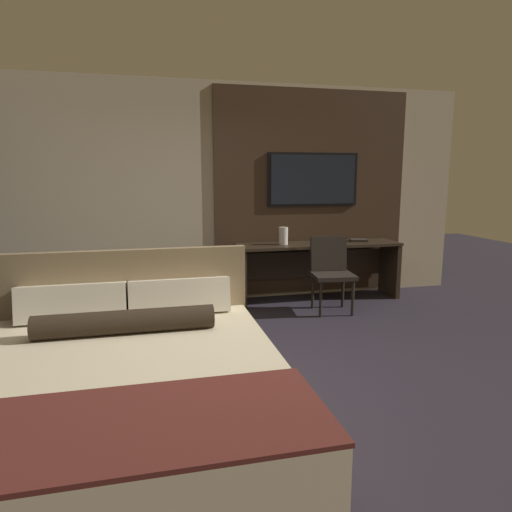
{
  "coord_description": "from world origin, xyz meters",
  "views": [
    {
      "loc": [
        -0.69,
        -3.29,
        1.63
      ],
      "look_at": [
        0.32,
        0.89,
        0.87
      ],
      "focal_mm": 32.0,
      "sensor_mm": 36.0,
      "label": 1
    }
  ],
  "objects_px": {
    "desk_chair": "(331,267)",
    "book": "(358,240)",
    "bed": "(125,392)",
    "desk": "(317,260)",
    "tv": "(313,180)",
    "vase_tall": "(283,236)"
  },
  "relations": [
    {
      "from": "bed",
      "to": "vase_tall",
      "type": "bearing_deg",
      "value": 56.15
    },
    {
      "from": "desk_chair",
      "to": "book",
      "type": "distance_m",
      "value": 0.84
    },
    {
      "from": "bed",
      "to": "book",
      "type": "distance_m",
      "value": 4.1
    },
    {
      "from": "desk",
      "to": "desk_chair",
      "type": "height_order",
      "value": "desk_chair"
    },
    {
      "from": "bed",
      "to": "book",
      "type": "relative_size",
      "value": 9.01
    },
    {
      "from": "book",
      "to": "bed",
      "type": "bearing_deg",
      "value": -136.17
    },
    {
      "from": "tv",
      "to": "book",
      "type": "xyz_separation_m",
      "value": [
        0.58,
        -0.22,
        -0.81
      ]
    },
    {
      "from": "bed",
      "to": "tv",
      "type": "distance_m",
      "value": 4.06
    },
    {
      "from": "vase_tall",
      "to": "desk_chair",
      "type": "bearing_deg",
      "value": -47.42
    },
    {
      "from": "desk",
      "to": "tv",
      "type": "relative_size",
      "value": 1.73
    },
    {
      "from": "vase_tall",
      "to": "book",
      "type": "distance_m",
      "value": 1.07
    },
    {
      "from": "vase_tall",
      "to": "desk",
      "type": "bearing_deg",
      "value": 4.69
    },
    {
      "from": "desk_chair",
      "to": "vase_tall",
      "type": "xyz_separation_m",
      "value": [
        -0.45,
        0.49,
        0.33
      ]
    },
    {
      "from": "desk",
      "to": "tv",
      "type": "xyz_separation_m",
      "value": [
        -0.0,
        0.22,
        1.05
      ]
    },
    {
      "from": "bed",
      "to": "book",
      "type": "bearing_deg",
      "value": 43.83
    },
    {
      "from": "desk_chair",
      "to": "book",
      "type": "height_order",
      "value": "desk_chair"
    },
    {
      "from": "tv",
      "to": "vase_tall",
      "type": "height_order",
      "value": "tv"
    },
    {
      "from": "desk_chair",
      "to": "book",
      "type": "xyz_separation_m",
      "value": [
        0.61,
        0.53,
        0.24
      ]
    },
    {
      "from": "desk_chair",
      "to": "vase_tall",
      "type": "bearing_deg",
      "value": 138.53
    },
    {
      "from": "desk",
      "to": "desk_chair",
      "type": "relative_size",
      "value": 2.4
    },
    {
      "from": "bed",
      "to": "desk",
      "type": "xyz_separation_m",
      "value": [
        2.36,
        2.83,
        0.22
      ]
    },
    {
      "from": "tv",
      "to": "vase_tall",
      "type": "xyz_separation_m",
      "value": [
        -0.49,
        -0.26,
        -0.71
      ]
    }
  ]
}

